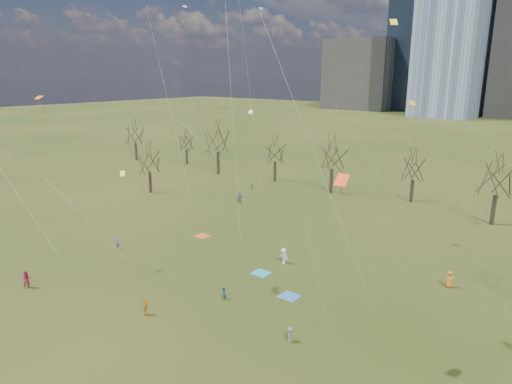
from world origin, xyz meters
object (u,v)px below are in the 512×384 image
Objects in this scene: person_4 at (145,307)px; person_2 at (27,280)px; blanket_navy at (289,296)px; blanket_teal at (261,273)px; blanket_crimson at (202,236)px.

person_2 is at bearing 53.98° from person_4.
person_2 is at bearing -145.18° from blanket_navy.
blanket_crimson is (-11.91, 3.81, 0.00)m from blanket_teal.
person_2 is (-2.59, -19.42, 0.80)m from blanket_crimson.
blanket_navy is at bearing -19.70° from blanket_crimson.
person_4 is at bearing -58.72° from blanket_crimson.
blanket_teal is 21.32m from person_2.
blanket_teal is 12.50m from blanket_crimson.
blanket_teal is 1.00× the size of blanket_crimson.
blanket_teal is 1.12× the size of person_4.
blanket_teal is 5.30m from blanket_navy.
blanket_teal and blanket_crimson have the same top height.
blanket_navy is 1.00× the size of blanket_crimson.
blanket_teal is 12.21m from person_4.
blanket_navy is (4.82, -2.19, 0.00)m from blanket_teal.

